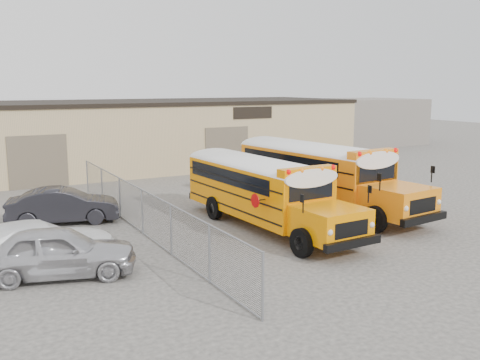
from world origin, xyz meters
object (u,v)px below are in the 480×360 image
school_bus_left (196,168)px  car_white (37,244)px  car_dark (63,206)px  tarp_bundle (292,214)px  school_bus_right (242,156)px  car_silver (58,252)px

school_bus_left → car_white: bearing=-142.2°
car_dark → tarp_bundle: bearing=-111.9°
school_bus_right → school_bus_left: bearing=-152.2°
school_bus_left → car_silver: school_bus_left is taller
car_white → car_dark: car_dark is taller
car_silver → car_white: size_ratio=0.90×
tarp_bundle → car_silver: (-9.20, -0.89, 0.12)m
school_bus_left → car_white: 11.01m
school_bus_left → school_bus_right: (3.70, 1.96, 0.14)m
school_bus_right → car_white: bearing=-144.9°
car_dark → school_bus_right: bearing=-57.7°
car_white → car_dark: 5.58m
school_bus_right → car_silver: bearing=-140.2°
car_dark → car_silver: bearing=-178.0°
school_bus_right → car_silver: (-11.97, -9.99, -1.02)m
car_silver → car_white: 1.36m
school_bus_left → school_bus_right: bearing=27.8°
car_silver → car_dark: bearing=4.3°
school_bus_right → tarp_bundle: bearing=-106.9°
tarp_bundle → car_dark: car_dark is taller
tarp_bundle → car_white: size_ratio=0.25×
school_bus_right → tarp_bundle: size_ratio=8.37×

